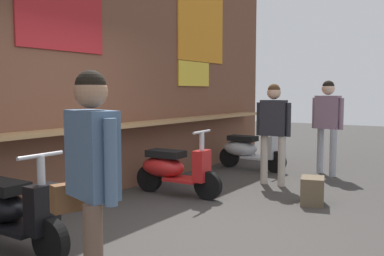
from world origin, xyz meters
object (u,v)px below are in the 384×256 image
object	(u,v)px
shopper_with_handbag	(91,169)
shopper_browsing	(273,123)
scooter_black	(9,210)
scooter_silver	(248,149)
scooter_red	(173,169)
merchandise_crate	(312,191)
shopper_passing	(327,117)

from	to	relation	value
shopper_with_handbag	shopper_browsing	bearing A→B (deg)	-156.64
scooter_black	shopper_browsing	size ratio (longest dim) A/B	0.86
scooter_silver	scooter_red	bearing A→B (deg)	-88.65
scooter_silver	merchandise_crate	size ratio (longest dim) A/B	3.77
shopper_with_handbag	shopper_browsing	size ratio (longest dim) A/B	1.01
scooter_red	shopper_with_handbag	xyz separation A→B (m)	(-2.98, -1.54, 0.61)
scooter_red	scooter_black	bearing A→B (deg)	-94.38
scooter_silver	shopper_with_handbag	world-z (taller)	shopper_with_handbag
scooter_red	merchandise_crate	bearing A→B (deg)	14.27
shopper_with_handbag	shopper_passing	bearing A→B (deg)	-163.08
scooter_black	shopper_passing	size ratio (longest dim) A/B	0.82
shopper_passing	merchandise_crate	distance (m)	2.36
shopper_browsing	shopper_passing	world-z (taller)	shopper_passing
scooter_black	shopper_browsing	world-z (taller)	shopper_browsing
shopper_passing	merchandise_crate	world-z (taller)	shopper_passing
scooter_silver	shopper_with_handbag	bearing A→B (deg)	-72.80
scooter_silver	shopper_browsing	size ratio (longest dim) A/B	0.86
scooter_red	shopper_with_handbag	bearing A→B (deg)	-67.01
shopper_with_handbag	merchandise_crate	distance (m)	3.71
scooter_black	shopper_passing	distance (m)	5.60
scooter_red	shopper_browsing	bearing A→B (deg)	52.12
shopper_with_handbag	merchandise_crate	xyz separation A→B (m)	(3.60, -0.32, -0.82)
shopper_passing	merchandise_crate	bearing A→B (deg)	18.77
scooter_black	scooter_silver	size ratio (longest dim) A/B	1.00
scooter_silver	shopper_browsing	xyz separation A→B (m)	(-1.02, -0.95, 0.61)
scooter_red	shopper_passing	size ratio (longest dim) A/B	0.82
scooter_black	merchandise_crate	xyz separation A→B (m)	(3.23, -1.86, -0.21)
shopper_passing	merchandise_crate	size ratio (longest dim) A/B	4.59
scooter_red	merchandise_crate	distance (m)	1.98
shopper_browsing	shopper_with_handbag	bearing A→B (deg)	-179.31
scooter_black	merchandise_crate	distance (m)	3.74
shopper_passing	scooter_red	bearing A→B (deg)	-20.09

